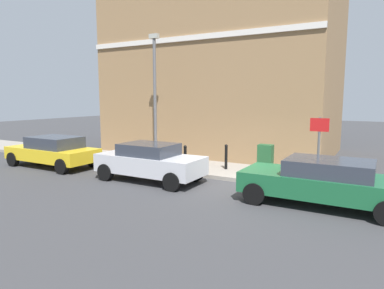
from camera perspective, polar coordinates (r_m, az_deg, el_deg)
The scene contains 11 objects.
ground at distance 11.99m, azimuth 8.88°, elevation -7.07°, with size 80.00×80.00×0.00m, color #38383A.
sidewalk at distance 16.44m, azimuth -8.82°, elevation -2.75°, with size 2.74×30.00×0.15m, color gray.
corner_building at distance 19.74m, azimuth 5.64°, elevation 11.81°, with size 8.00×11.81×8.90m.
car_green at distance 10.35m, azimuth 21.26°, elevation -5.77°, with size 1.98×4.49×1.35m.
car_silver at distance 12.62m, azimuth -7.16°, elevation -2.83°, with size 1.81×4.08×1.41m.
car_yellow at distance 16.37m, azimuth -22.43°, elevation -1.00°, with size 1.94×4.40×1.37m.
utility_cabinet at distance 13.34m, azimuth 12.28°, elevation -2.65°, with size 0.46×0.61×1.15m.
bollard_near_cabinet at distance 13.99m, azimuth 5.78°, elevation -1.93°, with size 0.14×0.14×1.04m.
bollard_far_kerb at distance 13.65m, azimuth -1.16°, elevation -2.14°, with size 0.14×0.14×1.04m.
street_sign at distance 11.89m, azimuth 20.65°, elevation 0.55°, with size 0.08×0.60×2.30m.
lamppost at distance 15.42m, azimuth -6.29°, elevation 8.66°, with size 0.20×0.44×5.72m.
Camera 1 is at (-10.90, -3.96, 3.06)m, focal length 31.56 mm.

